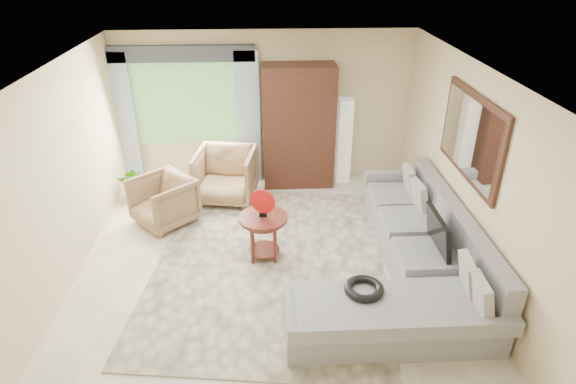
{
  "coord_description": "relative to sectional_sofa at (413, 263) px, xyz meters",
  "views": [
    {
      "loc": [
        -0.02,
        -4.99,
        3.86
      ],
      "look_at": [
        0.25,
        0.35,
        1.05
      ],
      "focal_mm": 30.0,
      "sensor_mm": 36.0,
      "label": 1
    }
  ],
  "objects": [
    {
      "name": "ground",
      "position": [
        -1.78,
        0.18,
        -0.28
      ],
      "size": [
        6.0,
        6.0,
        0.0
      ],
      "primitive_type": "plane",
      "color": "silver",
      "rests_on": "ground"
    },
    {
      "name": "area_rug",
      "position": [
        -1.77,
        0.51,
        -0.27
      ],
      "size": [
        3.47,
        4.34,
        0.02
      ],
      "primitive_type": "cube",
      "rotation": [
        0.0,
        0.0,
        -0.12
      ],
      "color": "beige",
      "rests_on": "ground"
    },
    {
      "name": "sectional_sofa",
      "position": [
        0.0,
        0.0,
        0.0
      ],
      "size": [
        2.3,
        3.46,
        0.9
      ],
      "color": "#93959B",
      "rests_on": "ground"
    },
    {
      "name": "tv_screen",
      "position": [
        0.27,
        0.02,
        0.44
      ],
      "size": [
        0.14,
        0.74,
        0.48
      ],
      "primitive_type": "cube",
      "rotation": [
        0.0,
        -0.17,
        0.0
      ],
      "color": "black",
      "rests_on": "sectional_sofa"
    },
    {
      "name": "garden_hose",
      "position": [
        -0.78,
        -0.78,
        0.26
      ],
      "size": [
        0.43,
        0.43,
        0.09
      ],
      "primitive_type": "torus",
      "color": "black",
      "rests_on": "sectional_sofa"
    },
    {
      "name": "coffee_table",
      "position": [
        -1.86,
        0.62,
        0.06
      ],
      "size": [
        0.65,
        0.65,
        0.65
      ],
      "rotation": [
        0.0,
        0.0,
        0.31
      ],
      "color": "#461A12",
      "rests_on": "ground"
    },
    {
      "name": "red_disc",
      "position": [
        -1.86,
        0.62,
        0.59
      ],
      "size": [
        0.32,
        0.15,
        0.34
      ],
      "primitive_type": "cylinder",
      "rotation": [
        1.57,
        0.0,
        -0.39
      ],
      "color": "#B81312",
      "rests_on": "coffee_table"
    },
    {
      "name": "armchair_left",
      "position": [
        -3.36,
        1.62,
        0.09
      ],
      "size": [
        1.14,
        1.14,
        0.75
      ],
      "primitive_type": "imported",
      "rotation": [
        0.0,
        0.0,
        -0.83
      ],
      "color": "#91774F",
      "rests_on": "ground"
    },
    {
      "name": "armchair_right",
      "position": [
        -2.46,
        2.34,
        0.15
      ],
      "size": [
        1.06,
        1.08,
        0.87
      ],
      "primitive_type": "imported",
      "rotation": [
        0.0,
        0.0,
        -0.15
      ],
      "color": "#A08557",
      "rests_on": "ground"
    },
    {
      "name": "potted_plant",
      "position": [
        -3.99,
        2.46,
        0.0
      ],
      "size": [
        0.62,
        0.57,
        0.57
      ],
      "primitive_type": "imported",
      "rotation": [
        0.0,
        0.0,
        0.28
      ],
      "color": "#999999",
      "rests_on": "ground"
    },
    {
      "name": "armoire",
      "position": [
        -1.23,
        2.9,
        0.77
      ],
      "size": [
        1.2,
        0.55,
        2.1
      ],
      "primitive_type": "cube",
      "color": "black",
      "rests_on": "ground"
    },
    {
      "name": "floor_lamp",
      "position": [
        -0.43,
        2.96,
        0.47
      ],
      "size": [
        0.24,
        0.24,
        1.5
      ],
      "primitive_type": "cube",
      "color": "silver",
      "rests_on": "ground"
    },
    {
      "name": "window",
      "position": [
        -3.13,
        3.15,
        1.12
      ],
      "size": [
        1.8,
        0.04,
        1.4
      ],
      "primitive_type": "cube",
      "color": "#669E59",
      "rests_on": "wall_back"
    },
    {
      "name": "curtain_left",
      "position": [
        -4.18,
        3.06,
        0.87
      ],
      "size": [
        0.4,
        0.08,
        2.3
      ],
      "primitive_type": "cube",
      "color": "#9EB7CC",
      "rests_on": "ground"
    },
    {
      "name": "curtain_right",
      "position": [
        -2.08,
        3.06,
        0.87
      ],
      "size": [
        0.4,
        0.08,
        2.3
      ],
      "primitive_type": "cube",
      "color": "#9EB7CC",
      "rests_on": "ground"
    },
    {
      "name": "valance",
      "position": [
        -3.13,
        3.08,
        1.97
      ],
      "size": [
        2.4,
        0.12,
        0.26
      ],
      "primitive_type": "cube",
      "color": "#1E232D",
      "rests_on": "wall_back"
    },
    {
      "name": "wall_mirror",
      "position": [
        0.68,
        0.53,
        1.47
      ],
      "size": [
        0.05,
        1.7,
        1.05
      ],
      "color": "black",
      "rests_on": "wall_right"
    }
  ]
}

